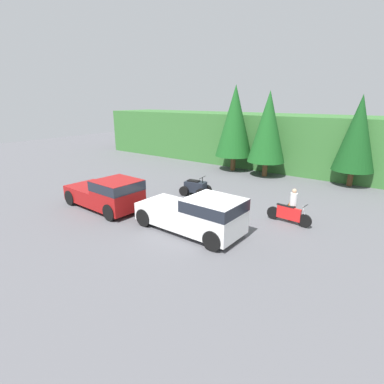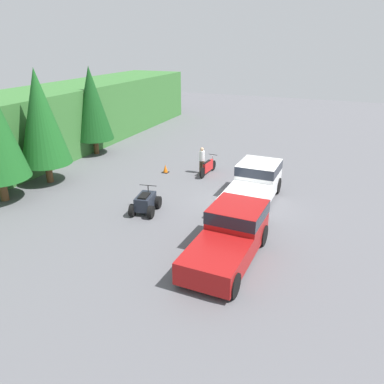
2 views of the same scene
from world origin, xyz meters
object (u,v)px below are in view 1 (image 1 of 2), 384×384
object	(u,v)px
pickup_truck_red	(108,193)
quad_atv	(195,188)
pickup_truck_second	(198,213)
rider_person	(293,203)
dirt_bike	(289,214)
traffic_cone	(291,202)

from	to	relation	value
pickup_truck_red	quad_atv	size ratio (longest dim) A/B	2.53
pickup_truck_second	quad_atv	bearing A→B (deg)	128.60
pickup_truck_second	rider_person	xyz separation A→B (m)	(3.07, 4.24, -0.05)
quad_atv	rider_person	distance (m)	6.74
dirt_bike	rider_person	distance (m)	0.66
dirt_bike	rider_person	bearing A→B (deg)	90.27
dirt_bike	quad_atv	size ratio (longest dim) A/B	1.17
pickup_truck_red	quad_atv	xyz separation A→B (m)	(2.37, 5.24, -0.50)
pickup_truck_red	pickup_truck_second	distance (m)	6.03
quad_atv	rider_person	bearing A→B (deg)	-14.26
pickup_truck_red	rider_person	size ratio (longest dim) A/B	2.94
pickup_truck_red	traffic_cone	size ratio (longest dim) A/B	9.40
pickup_truck_second	quad_atv	distance (m)	6.03
dirt_bike	rider_person	world-z (taller)	rider_person
rider_person	pickup_truck_red	bearing A→B (deg)	-134.66
pickup_truck_second	traffic_cone	distance (m)	6.94
dirt_bike	traffic_cone	world-z (taller)	dirt_bike
pickup_truck_red	rider_person	xyz separation A→B (m)	(9.08, 4.69, -0.05)
rider_person	quad_atv	bearing A→B (deg)	-166.68
traffic_cone	pickup_truck_second	bearing A→B (deg)	-109.00
pickup_truck_second	rider_person	world-z (taller)	pickup_truck_second
traffic_cone	rider_person	bearing A→B (deg)	-70.24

